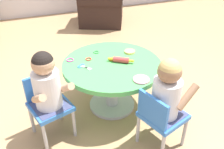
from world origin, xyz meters
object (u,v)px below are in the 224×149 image
at_px(child_chair_right, 160,117).
at_px(seated_child_right, 167,91).
at_px(child_chair_left, 48,104).
at_px(armchair_dark, 101,6).
at_px(craft_table, 112,74).
at_px(rolling_pin, 121,60).
at_px(seated_child_left, 46,83).
at_px(craft_scissors, 83,67).

bearing_deg(child_chair_right, seated_child_right, 18.46).
relative_size(child_chair_left, armchair_dark, 0.57).
bearing_deg(child_chair_right, armchair_dark, 80.80).
xyz_separation_m(craft_table, rolling_pin, (0.08, -0.01, 0.14)).
relative_size(seated_child_right, rolling_pin, 2.50).
relative_size(craft_table, seated_child_left, 1.75).
xyz_separation_m(seated_child_left, seated_child_right, (0.80, -0.40, 0.00)).
bearing_deg(rolling_pin, child_chair_left, -168.77).
bearing_deg(seated_child_left, craft_table, 17.51).
bearing_deg(rolling_pin, armchair_dark, 76.24).
bearing_deg(seated_child_right, rolling_pin, 101.85).
xyz_separation_m(armchair_dark, rolling_pin, (-0.53, -2.16, 0.20)).
relative_size(craft_table, armchair_dark, 0.94).
bearing_deg(armchair_dark, seated_child_left, -117.31).
relative_size(seated_child_right, armchair_dark, 0.54).
bearing_deg(child_chair_left, seated_child_left, -72.97).
bearing_deg(craft_scissors, seated_child_left, -148.04).
distance_m(seated_child_left, seated_child_right, 0.90).
xyz_separation_m(seated_child_right, rolling_pin, (-0.12, 0.58, -0.03)).
xyz_separation_m(child_chair_right, seated_child_right, (0.04, 0.01, 0.23)).
bearing_deg(craft_table, craft_scissors, 174.94).
distance_m(craft_table, seated_child_left, 0.65).
bearing_deg(child_chair_right, rolling_pin, 98.05).
height_order(craft_table, armchair_dark, armchair_dark).
distance_m(child_chair_left, seated_child_left, 0.23).
distance_m(seated_child_right, craft_scissors, 0.77).
bearing_deg(child_chair_left, craft_table, 13.86).
distance_m(armchair_dark, craft_scissors, 2.31).
distance_m(craft_table, child_chair_left, 0.63).
distance_m(craft_table, rolling_pin, 0.16).
bearing_deg(craft_scissors, child_chair_right, -55.98).
height_order(seated_child_left, rolling_pin, seated_child_left).
bearing_deg(child_chair_right, seated_child_left, 151.35).
bearing_deg(craft_table, child_chair_right, -74.72).
bearing_deg(craft_scissors, seated_child_right, -53.11).
height_order(child_chair_left, child_chair_right, same).
bearing_deg(seated_child_left, armchair_dark, 62.69).
height_order(craft_table, child_chair_right, child_chair_right).
relative_size(child_chair_right, craft_scissors, 3.84).
bearing_deg(craft_table, child_chair_left, -166.14).
height_order(child_chair_left, craft_scissors, child_chair_left).
xyz_separation_m(child_chair_left, seated_child_right, (0.81, -0.44, 0.23)).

